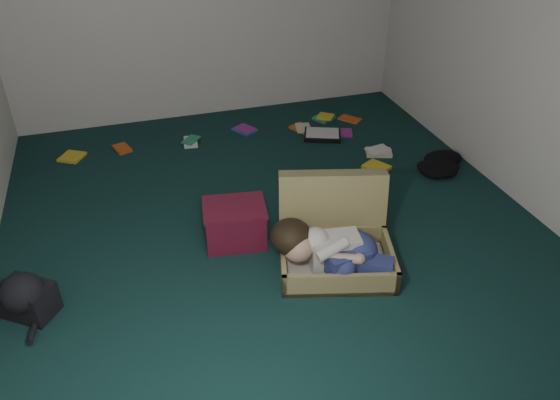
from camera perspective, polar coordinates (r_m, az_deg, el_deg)
floor at (r=4.15m, az=-0.61°, el=-2.96°), size 4.50×4.50×0.00m
wall_front at (r=1.78m, az=20.79°, el=-9.74°), size 4.50×0.00×4.50m
wall_right at (r=4.52m, az=25.37°, el=15.38°), size 0.00×4.50×4.50m
suitcase at (r=3.81m, az=5.71°, el=-3.85°), size 0.93×0.91×0.56m
person at (r=3.62m, az=5.28°, el=-5.13°), size 0.77×0.55×0.35m
maroon_bin at (r=3.95m, az=-4.72°, el=-2.49°), size 0.49×0.41×0.31m
backpack at (r=3.73m, az=-24.87°, el=-9.32°), size 0.50×0.48×0.23m
clothing_pile at (r=5.09m, az=16.12°, el=3.79°), size 0.43×0.37×0.13m
paper_tray at (r=5.48m, az=4.45°, el=6.81°), size 0.43×0.38×0.05m
book_scatter at (r=5.42m, az=-0.86°, el=6.40°), size 3.04×1.36×0.02m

